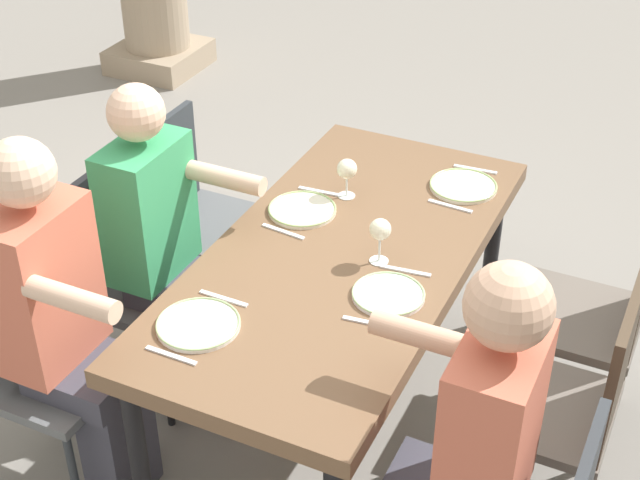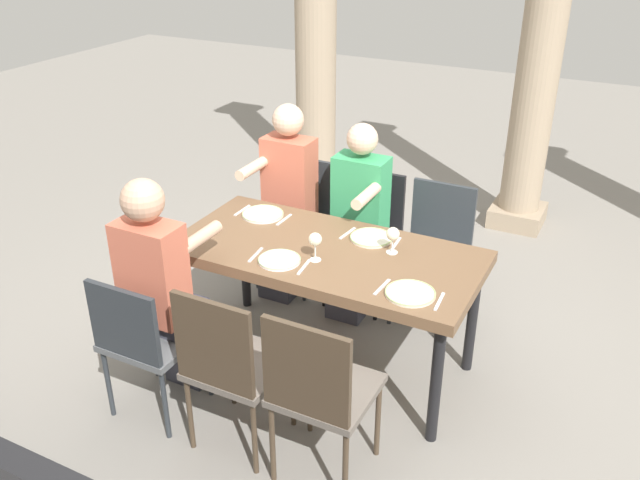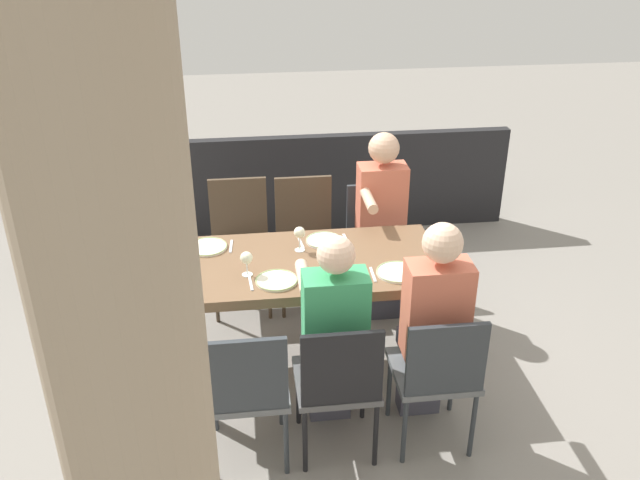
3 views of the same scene
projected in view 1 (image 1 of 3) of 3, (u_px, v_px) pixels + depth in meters
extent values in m
plane|color=gray|center=(338.00, 419.00, 3.56)|extent=(16.00, 16.00, 0.00)
cube|color=brown|center=(341.00, 259.00, 3.15)|extent=(1.71, 0.82, 0.06)
cylinder|color=black|center=(140.00, 464.00, 2.90)|extent=(0.06, 0.06, 0.71)
cylinder|color=black|center=(343.00, 222.00, 4.07)|extent=(0.06, 0.06, 0.71)
cylinder|color=black|center=(491.00, 259.00, 3.83)|extent=(0.06, 0.06, 0.71)
cube|color=#5B5E61|center=(54.00, 374.00, 3.10)|extent=(0.44, 0.44, 0.04)
cylinder|color=#2D3338|center=(142.00, 407.00, 3.30)|extent=(0.03, 0.03, 0.44)
cylinder|color=#2D3338|center=(56.00, 376.00, 3.44)|extent=(0.03, 0.03, 0.44)
cube|color=#4F4F50|center=(146.00, 290.00, 3.51)|extent=(0.44, 0.44, 0.04)
cube|color=black|center=(95.00, 228.00, 3.45)|extent=(0.42, 0.03, 0.45)
cylinder|color=black|center=(167.00, 381.00, 3.42)|extent=(0.03, 0.03, 0.43)
cylinder|color=black|center=(219.00, 323.00, 3.71)|extent=(0.03, 0.03, 0.43)
cylinder|color=black|center=(83.00, 352.00, 3.56)|extent=(0.03, 0.03, 0.43)
cylinder|color=black|center=(140.00, 298.00, 3.85)|extent=(0.03, 0.03, 0.43)
cube|color=#6A6158|center=(542.00, 408.00, 2.96)|extent=(0.44, 0.44, 0.04)
cube|color=#473828|center=(619.00, 368.00, 2.76)|extent=(0.42, 0.03, 0.48)
cylinder|color=#473828|center=(493.00, 407.00, 3.31)|extent=(0.03, 0.03, 0.44)
cylinder|color=#473828|center=(601.00, 440.00, 3.17)|extent=(0.03, 0.03, 0.44)
cube|color=#5B5E61|center=(212.00, 227.00, 3.87)|extent=(0.44, 0.44, 0.04)
cube|color=#2D3338|center=(166.00, 170.00, 3.81)|extent=(0.42, 0.03, 0.44)
cylinder|color=#2D3338|center=(232.00, 309.00, 3.78)|extent=(0.03, 0.03, 0.43)
cylinder|color=#2D3338|center=(275.00, 260.00, 4.07)|extent=(0.03, 0.03, 0.43)
cylinder|color=#2D3338|center=(153.00, 285.00, 3.92)|extent=(0.03, 0.03, 0.43)
cylinder|color=#2D3338|center=(201.00, 240.00, 4.21)|extent=(0.03, 0.03, 0.43)
cube|color=#6A6158|center=(576.00, 317.00, 3.31)|extent=(0.44, 0.44, 0.04)
cylinder|color=#473828|center=(529.00, 327.00, 3.66)|extent=(0.03, 0.03, 0.46)
cylinder|color=#473828|center=(501.00, 387.00, 3.38)|extent=(0.03, 0.03, 0.46)
cylinder|color=#473828|center=(627.00, 354.00, 3.53)|extent=(0.03, 0.03, 0.46)
cylinder|color=#473828|center=(608.00, 419.00, 3.24)|extent=(0.03, 0.03, 0.46)
cube|color=#3F3F4C|center=(208.00, 352.00, 3.54)|extent=(0.24, 0.14, 0.46)
cube|color=#3F3F4C|center=(181.00, 287.00, 3.41)|extent=(0.28, 0.32, 0.10)
cube|color=#389E60|center=(148.00, 209.00, 3.28)|extent=(0.34, 0.20, 0.51)
sphere|color=beige|center=(136.00, 112.00, 3.08)|extent=(0.20, 0.20, 0.20)
cylinder|color=beige|center=(225.00, 178.00, 3.24)|extent=(0.07, 0.30, 0.07)
cube|color=#CC664C|center=(491.00, 430.00, 2.37)|extent=(0.34, 0.20, 0.54)
sphere|color=tan|center=(509.00, 306.00, 2.15)|extent=(0.22, 0.22, 0.22)
cylinder|color=tan|center=(424.00, 336.00, 2.50)|extent=(0.07, 0.30, 0.07)
cube|color=#3F3F4C|center=(120.00, 444.00, 3.14)|extent=(0.24, 0.14, 0.46)
cube|color=#3F3F4C|center=(87.00, 374.00, 3.02)|extent=(0.28, 0.32, 0.10)
cube|color=#CC664C|center=(43.00, 285.00, 2.88)|extent=(0.34, 0.20, 0.55)
sphere|color=beige|center=(20.00, 172.00, 2.66)|extent=(0.21, 0.21, 0.21)
cylinder|color=beige|center=(72.00, 299.00, 2.62)|extent=(0.07, 0.30, 0.07)
cube|color=tan|center=(160.00, 57.00, 6.32)|extent=(0.56, 0.56, 0.16)
cylinder|color=white|center=(198.00, 325.00, 2.80)|extent=(0.26, 0.26, 0.01)
torus|color=#A4C786|center=(198.00, 323.00, 2.79)|extent=(0.26, 0.26, 0.01)
cube|color=silver|center=(171.00, 355.00, 2.69)|extent=(0.02, 0.17, 0.01)
cube|color=silver|center=(224.00, 298.00, 2.91)|extent=(0.02, 0.17, 0.01)
cylinder|color=white|center=(388.00, 295.00, 2.92)|extent=(0.23, 0.23, 0.01)
torus|color=#A9CD91|center=(388.00, 293.00, 2.92)|extent=(0.23, 0.23, 0.01)
cylinder|color=white|center=(379.00, 260.00, 3.09)|extent=(0.06, 0.06, 0.00)
cylinder|color=white|center=(380.00, 249.00, 3.06)|extent=(0.01, 0.01, 0.09)
sphere|color=#F2EFCC|center=(381.00, 229.00, 3.02)|extent=(0.07, 0.07, 0.07)
cube|color=silver|center=(370.00, 323.00, 2.81)|extent=(0.04, 0.17, 0.01)
cube|color=silver|center=(405.00, 271.00, 3.04)|extent=(0.04, 0.17, 0.01)
cylinder|color=silver|center=(302.00, 210.00, 3.34)|extent=(0.25, 0.25, 0.01)
torus|color=#A0BE77|center=(302.00, 208.00, 3.34)|extent=(0.25, 0.25, 0.01)
cylinder|color=white|center=(346.00, 196.00, 3.43)|extent=(0.06, 0.06, 0.00)
cylinder|color=white|center=(347.00, 186.00, 3.41)|extent=(0.01, 0.01, 0.08)
sphere|color=#F2EFCC|center=(347.00, 169.00, 3.37)|extent=(0.07, 0.07, 0.07)
cube|color=silver|center=(283.00, 231.00, 3.23)|extent=(0.03, 0.17, 0.01)
cube|color=silver|center=(320.00, 192.00, 3.46)|extent=(0.03, 0.17, 0.01)
cylinder|color=silver|center=(463.00, 186.00, 3.48)|extent=(0.25, 0.25, 0.01)
torus|color=#A0BE77|center=(463.00, 185.00, 3.48)|extent=(0.25, 0.25, 0.01)
cube|color=silver|center=(450.00, 206.00, 3.37)|extent=(0.03, 0.17, 0.01)
cube|color=silver|center=(475.00, 169.00, 3.60)|extent=(0.03, 0.17, 0.01)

